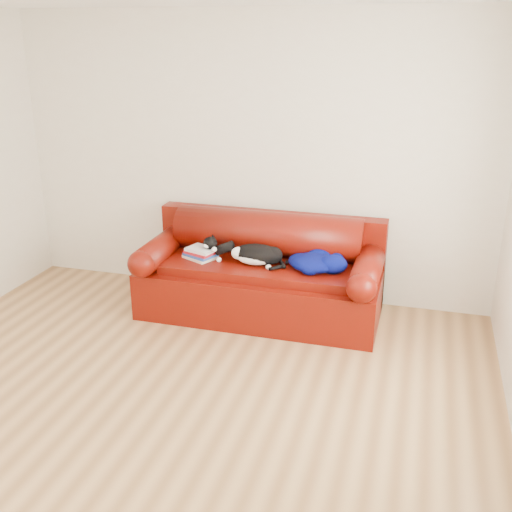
{
  "coord_description": "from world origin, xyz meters",
  "views": [
    {
      "loc": [
        1.56,
        -3.22,
        2.38
      ],
      "look_at": [
        0.25,
        1.35,
        0.6
      ],
      "focal_mm": 42.0,
      "sensor_mm": 36.0,
      "label": 1
    }
  ],
  "objects": [
    {
      "name": "ground",
      "position": [
        0.0,
        0.0,
        0.0
      ],
      "size": [
        4.5,
        4.5,
        0.0
      ],
      "primitive_type": "plane",
      "color": "brown",
      "rests_on": "ground"
    },
    {
      "name": "room_shell",
      "position": [
        0.12,
        0.02,
        1.67
      ],
      "size": [
        4.52,
        4.02,
        2.61
      ],
      "color": "beige",
      "rests_on": "ground"
    },
    {
      "name": "sofa_base",
      "position": [
        0.25,
        1.49,
        0.24
      ],
      "size": [
        2.1,
        0.9,
        0.5
      ],
      "color": "#441002",
      "rests_on": "ground"
    },
    {
      "name": "sofa_back",
      "position": [
        0.25,
        1.74,
        0.54
      ],
      "size": [
        2.1,
        1.01,
        0.88
      ],
      "color": "#441002",
      "rests_on": "ground"
    },
    {
      "name": "book_stack",
      "position": [
        -0.28,
        1.43,
        0.55
      ],
      "size": [
        0.33,
        0.3,
        0.1
      ],
      "rotation": [
        0.0,
        0.0,
        -0.39
      ],
      "color": "beige",
      "rests_on": "sofa_base"
    },
    {
      "name": "cat",
      "position": [
        0.23,
        1.43,
        0.59
      ],
      "size": [
        0.62,
        0.24,
        0.22
      ],
      "rotation": [
        0.0,
        0.0,
        0.02
      ],
      "color": "black",
      "rests_on": "sofa_base"
    },
    {
      "name": "blanket",
      "position": [
        0.75,
        1.46,
        0.57
      ],
      "size": [
        0.56,
        0.45,
        0.16
      ],
      "rotation": [
        0.0,
        0.0,
        0.19
      ],
      "color": "#020849",
      "rests_on": "sofa_base"
    }
  ]
}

